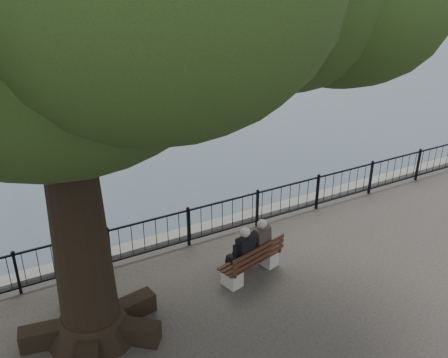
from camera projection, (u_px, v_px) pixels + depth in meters
harbor at (215, 242)px, 13.55m from camera, size 260.00×260.00×1.20m
railing at (224, 216)px, 12.70m from camera, size 22.06×0.06×1.00m
bench at (252, 264)px, 11.24m from camera, size 1.69×0.87×0.86m
person_left at (241, 255)px, 10.99m from camera, size 0.50×0.73×1.36m
person_right at (257, 246)px, 11.32m from camera, size 0.50×0.73×1.36m
lion_monument at (19, 7)px, 51.02m from camera, size 5.84×5.84×8.66m
sailboat_b at (1, 118)px, 23.95m from camera, size 2.46×5.95×11.55m
sailboat_c at (134, 93)px, 27.94m from camera, size 4.00×6.10×11.62m
sailboat_d at (165, 55)px, 37.84m from camera, size 1.83×5.96×10.21m
sailboat_f at (72, 55)px, 37.57m from camera, size 3.31×5.29×11.38m
sailboat_g at (83, 42)px, 42.81m from camera, size 2.91×6.11×10.72m
sailboat_i at (80, 40)px, 43.55m from camera, size 3.16×5.96×13.17m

